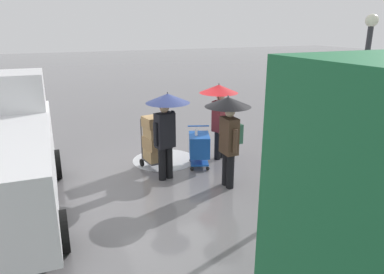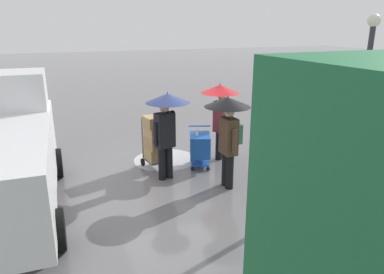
{
  "view_description": "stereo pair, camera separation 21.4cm",
  "coord_description": "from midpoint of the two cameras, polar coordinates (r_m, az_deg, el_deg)",
  "views": [
    {
      "loc": [
        3.0,
        8.14,
        3.63
      ],
      "look_at": [
        -0.29,
        0.59,
        1.05
      ],
      "focal_mm": 33.59,
      "sensor_mm": 36.0,
      "label": 1
    },
    {
      "loc": [
        2.8,
        8.22,
        3.63
      ],
      "look_at": [
        -0.29,
        0.59,
        1.05
      ],
      "focal_mm": 33.59,
      "sensor_mm": 36.0,
      "label": 2
    }
  ],
  "objects": [
    {
      "name": "cargo_van_parked_right",
      "position": [
        8.01,
        -28.92,
        -2.67
      ],
      "size": [
        2.35,
        5.41,
        2.6
      ],
      "color": "white",
      "rests_on": "ground"
    },
    {
      "name": "pedestrian_black_side",
      "position": [
        8.47,
        -4.8,
        3.36
      ],
      "size": [
        1.04,
        1.04,
        2.15
      ],
      "color": "black",
      "rests_on": "ground"
    },
    {
      "name": "street_lamp",
      "position": [
        9.19,
        24.92,
        7.93
      ],
      "size": [
        0.28,
        0.28,
        3.86
      ],
      "color": "#2D2D33",
      "rests_on": "ground"
    },
    {
      "name": "hand_dolly_boxes",
      "position": [
        9.36,
        -6.71,
        -0.47
      ],
      "size": [
        0.6,
        0.77,
        1.4
      ],
      "color": "#515156",
      "rests_on": "ground"
    },
    {
      "name": "ground_plane",
      "position": [
        9.41,
        -3.71,
        -5.34
      ],
      "size": [
        90.0,
        90.0,
        0.0
      ],
      "primitive_type": "plane",
      "color": "slate"
    },
    {
      "name": "pedestrian_pink_side",
      "position": [
        9.77,
        3.73,
        5.28
      ],
      "size": [
        1.04,
        1.04,
        2.15
      ],
      "color": "black",
      "rests_on": "ground"
    },
    {
      "name": "slush_patch_under_van",
      "position": [
        10.15,
        -5.02,
        -3.6
      ],
      "size": [
        1.77,
        1.77,
        0.01
      ],
      "primitive_type": "cylinder",
      "color": "silver",
      "rests_on": "ground"
    },
    {
      "name": "shopping_cart_vendor",
      "position": [
        9.48,
        0.5,
        -1.44
      ],
      "size": [
        0.81,
        0.96,
        1.04
      ],
      "color": "#1951B2",
      "rests_on": "ground"
    },
    {
      "name": "pedestrian_white_side",
      "position": [
        8.07,
        5.11,
        2.54
      ],
      "size": [
        1.04,
        1.04,
        2.15
      ],
      "color": "black",
      "rests_on": "ground"
    },
    {
      "name": "slush_patch_near_cluster",
      "position": [
        8.78,
        21.63,
        -8.3
      ],
      "size": [
        2.97,
        2.97,
        0.01
      ],
      "primitive_type": "cylinder",
      "color": "silver",
      "rests_on": "ground"
    }
  ]
}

